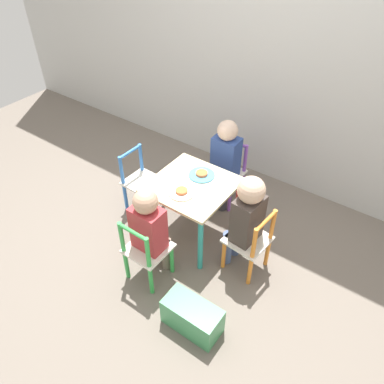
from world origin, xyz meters
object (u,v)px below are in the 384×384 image
Objects in this scene: chair_green at (145,252)px; storage_bin at (192,317)px; chair_blue at (141,182)px; child_right at (246,215)px; kids_table at (192,193)px; plate_back at (202,174)px; chair_purple at (227,173)px; plate_front at (182,192)px; child_back at (225,158)px; chair_orange at (250,242)px; child_front at (150,227)px.

chair_green is 0.50m from storage_bin.
chair_green is at bearing -134.39° from chair_blue.
kids_table is at bearing -90.00° from child_right.
plate_back is at bearing 90.00° from kids_table.
chair_green reaches higher than storage_bin.
chair_purple is 0.66m from plate_front.
chair_purple is 0.74m from child_right.
kids_table is 0.72× the size of child_right.
plate_back is at bearing 121.22° from storage_bin.
chair_purple and chair_blue have the same top height.
child_right reaches higher than kids_table.
child_back reaches higher than storage_bin.
child_right reaches higher than plate_front.
chair_orange reaches higher than storage_bin.
chair_orange is 0.67× the size of child_right.
plate_back is at bearing -102.79° from chair_orange.
child_front is at bearing -90.00° from chair_green.
plate_front is at bearing 131.47° from storage_bin.
plate_front is 0.96× the size of plate_back.
kids_table is 0.53m from chair_blue.
child_right is 4.11× the size of plate_back.
child_right is (0.45, 0.46, 0.21)m from chair_green.
kids_table is 0.53m from chair_green.
child_right is at bearing -19.61° from plate_back.
chair_green is 0.69× the size of child_back.
chair_green is 0.19m from child_front.
chair_blue is 0.57m from plate_back.
chair_purple reaches higher than storage_bin.
child_right is at bearing 91.00° from storage_bin.
child_right is at bearing -5.21° from kids_table.
storage_bin is at bearing -69.02° from chair_purple.
child_right is (0.95, -0.06, 0.21)m from chair_blue.
chair_purple is at bearing 91.69° from plate_back.
child_back is 0.56m from plate_front.
child_back is 2.13× the size of storage_bin.
plate_back is (0.00, 0.23, 0.00)m from plate_front.
kids_table is at bearing -90.00° from chair_green.
chair_blue is at bearing 178.32° from kids_table.
child_front is (0.00, 0.06, 0.18)m from chair_green.
child_front is at bearing -130.75° from chair_blue.
chair_green is 1.46× the size of storage_bin.
plate_front is at bearing -74.93° from child_right.
chair_green is 1.00× the size of chair_purple.
child_back is (-0.51, 0.49, 0.19)m from chair_orange.
kids_table is 0.15m from plate_back.
child_front reaches higher than storage_bin.
child_back is 1.22m from storage_bin.
child_back reaches higher than plate_front.
chair_blue reaches higher than kids_table.
chair_purple is 0.69× the size of child_back.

